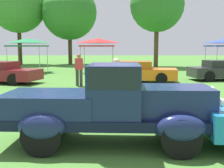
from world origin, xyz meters
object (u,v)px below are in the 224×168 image
at_px(show_car_burgundy, 0,72).
at_px(spectator_between_cars, 116,82).
at_px(spectator_by_row, 79,69).
at_px(canopy_tent_left_field, 28,42).
at_px(show_car_charcoal, 222,70).
at_px(feature_pickup_truck, 111,104).
at_px(show_car_orange, 137,72).
at_px(canopy_tent_center_field, 98,42).

xyz_separation_m(show_car_burgundy, spectator_between_cars, (6.57, -6.70, 0.31)).
relative_size(spectator_by_row, canopy_tent_left_field, 0.62).
bearing_deg(spectator_between_cars, canopy_tent_left_field, 117.85).
bearing_deg(show_car_charcoal, feature_pickup_truck, -119.98).
height_order(feature_pickup_truck, show_car_burgundy, feature_pickup_truck).
relative_size(show_car_burgundy, show_car_charcoal, 1.15).
height_order(feature_pickup_truck, canopy_tent_left_field, canopy_tent_left_field).
distance_m(show_car_burgundy, spectator_by_row, 4.81).
xyz_separation_m(feature_pickup_truck, show_car_orange, (1.36, 10.40, -0.27)).
bearing_deg(show_car_charcoal, show_car_orange, -167.89).
distance_m(show_car_orange, canopy_tent_left_field, 10.42).
bearing_deg(spectator_by_row, show_car_burgundy, 165.34).
relative_size(spectator_by_row, canopy_tent_center_field, 0.62).
bearing_deg(spectator_between_cars, show_car_charcoal, 51.57).
xyz_separation_m(show_car_charcoal, canopy_tent_left_field, (-13.52, 5.00, 1.82)).
height_order(spectator_by_row, canopy_tent_center_field, canopy_tent_center_field).
bearing_deg(feature_pickup_truck, show_car_burgundy, 122.82).
height_order(spectator_by_row, canopy_tent_left_field, canopy_tent_left_field).
bearing_deg(spectator_by_row, canopy_tent_left_field, 123.16).
xyz_separation_m(show_car_burgundy, spectator_by_row, (4.64, -1.21, 0.31)).
bearing_deg(canopy_tent_center_field, show_car_charcoal, -32.56).
xyz_separation_m(spectator_by_row, canopy_tent_left_field, (-5.06, 7.74, 1.51)).
bearing_deg(spectator_by_row, feature_pickup_truck, -78.37).
bearing_deg(feature_pickup_truck, spectator_between_cars, 87.88).
relative_size(show_car_burgundy, spectator_between_cars, 2.80).
relative_size(show_car_orange, spectator_by_row, 2.70).
height_order(show_car_burgundy, spectator_by_row, spectator_by_row).
relative_size(show_car_charcoal, canopy_tent_center_field, 1.52).
distance_m(spectator_between_cars, canopy_tent_center_field, 13.50).
bearing_deg(spectator_between_cars, canopy_tent_center_field, 96.21).
distance_m(show_car_orange, spectator_between_cars, 7.21).
height_order(show_car_orange, spectator_by_row, spectator_by_row).
xyz_separation_m(show_car_burgundy, canopy_tent_left_field, (-0.42, 6.53, 1.82)).
distance_m(show_car_charcoal, spectator_by_row, 8.90).
distance_m(show_car_burgundy, spectator_between_cars, 9.39).
bearing_deg(canopy_tent_center_field, spectator_by_row, -93.50).
relative_size(show_car_charcoal, spectator_between_cars, 2.43).
relative_size(spectator_between_cars, spectator_by_row, 1.00).
bearing_deg(show_car_orange, canopy_tent_left_field, 143.28).
distance_m(show_car_charcoal, spectator_between_cars, 10.52).
bearing_deg(spectator_between_cars, show_car_burgundy, 134.44).
bearing_deg(canopy_tent_center_field, show_car_orange, -66.70).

